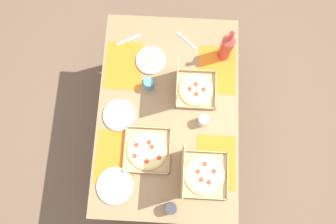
{
  "coord_description": "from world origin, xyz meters",
  "views": [
    {
      "loc": [
        -0.51,
        -0.03,
        2.83
      ],
      "look_at": [
        0.0,
        0.0,
        0.74
      ],
      "focal_mm": 33.7,
      "sensor_mm": 36.0,
      "label": 1
    }
  ],
  "objects_px": {
    "soda_bottle": "(227,47)",
    "cup_spare": "(171,208)",
    "pizza_box_center": "(147,150)",
    "cup_red": "(149,84)",
    "plate_middle": "(119,115)",
    "cup_clear_right": "(203,120)",
    "pizza_box_edge_far": "(192,88)",
    "plate_far_right": "(115,186)",
    "pizza_box_corner_right": "(200,174)",
    "plate_near_left": "(151,60)"
  },
  "relations": [
    {
      "from": "soda_bottle",
      "to": "cup_red",
      "type": "relative_size",
      "value": 3.44
    },
    {
      "from": "cup_clear_right",
      "to": "plate_near_left",
      "type": "bearing_deg",
      "value": 41.66
    },
    {
      "from": "cup_red",
      "to": "cup_spare",
      "type": "relative_size",
      "value": 0.99
    },
    {
      "from": "pizza_box_center",
      "to": "cup_clear_right",
      "type": "relative_size",
      "value": 3.32
    },
    {
      "from": "pizza_box_edge_far",
      "to": "plate_far_right",
      "type": "distance_m",
      "value": 0.82
    },
    {
      "from": "pizza_box_center",
      "to": "plate_far_right",
      "type": "height_order",
      "value": "pizza_box_center"
    },
    {
      "from": "plate_far_right",
      "to": "cup_spare",
      "type": "distance_m",
      "value": 0.39
    },
    {
      "from": "plate_near_left",
      "to": "pizza_box_corner_right",
      "type": "bearing_deg",
      "value": -154.95
    },
    {
      "from": "plate_near_left",
      "to": "plate_middle",
      "type": "bearing_deg",
      "value": 155.24
    },
    {
      "from": "plate_near_left",
      "to": "soda_bottle",
      "type": "relative_size",
      "value": 0.65
    },
    {
      "from": "cup_clear_right",
      "to": "cup_spare",
      "type": "relative_size",
      "value": 0.96
    },
    {
      "from": "soda_bottle",
      "to": "cup_spare",
      "type": "distance_m",
      "value": 1.12
    },
    {
      "from": "pizza_box_center",
      "to": "cup_spare",
      "type": "height_order",
      "value": "cup_spare"
    },
    {
      "from": "pizza_box_corner_right",
      "to": "plate_far_right",
      "type": "height_order",
      "value": "pizza_box_corner_right"
    },
    {
      "from": "pizza_box_center",
      "to": "soda_bottle",
      "type": "relative_size",
      "value": 0.94
    },
    {
      "from": "pizza_box_center",
      "to": "pizza_box_corner_right",
      "type": "relative_size",
      "value": 0.9
    },
    {
      "from": "cup_clear_right",
      "to": "cup_red",
      "type": "distance_m",
      "value": 0.45
    },
    {
      "from": "pizza_box_center",
      "to": "plate_near_left",
      "type": "xyz_separation_m",
      "value": [
        0.64,
        0.02,
        -0.0
      ]
    },
    {
      "from": "cup_spare",
      "to": "pizza_box_center",
      "type": "bearing_deg",
      "value": 25.96
    },
    {
      "from": "plate_middle",
      "to": "cup_spare",
      "type": "height_order",
      "value": "cup_spare"
    },
    {
      "from": "cup_red",
      "to": "plate_near_left",
      "type": "bearing_deg",
      "value": -0.22
    },
    {
      "from": "cup_red",
      "to": "cup_clear_right",
      "type": "bearing_deg",
      "value": -121.76
    },
    {
      "from": "pizza_box_edge_far",
      "to": "plate_far_right",
      "type": "bearing_deg",
      "value": 145.19
    },
    {
      "from": "plate_far_right",
      "to": "cup_spare",
      "type": "xyz_separation_m",
      "value": [
        -0.12,
        -0.37,
        0.04
      ]
    },
    {
      "from": "plate_near_left",
      "to": "plate_far_right",
      "type": "height_order",
      "value": "plate_near_left"
    },
    {
      "from": "plate_middle",
      "to": "cup_clear_right",
      "type": "distance_m",
      "value": 0.57
    },
    {
      "from": "cup_clear_right",
      "to": "cup_spare",
      "type": "xyz_separation_m",
      "value": [
        -0.57,
        0.19,
        0.0
      ]
    },
    {
      "from": "plate_near_left",
      "to": "cup_spare",
      "type": "distance_m",
      "value": 1.02
    },
    {
      "from": "plate_near_left",
      "to": "soda_bottle",
      "type": "bearing_deg",
      "value": -82.09
    },
    {
      "from": "soda_bottle",
      "to": "cup_spare",
      "type": "xyz_separation_m",
      "value": [
        -1.07,
        0.32,
        -0.08
      ]
    },
    {
      "from": "pizza_box_center",
      "to": "pizza_box_corner_right",
      "type": "distance_m",
      "value": 0.38
    },
    {
      "from": "plate_far_right",
      "to": "cup_clear_right",
      "type": "height_order",
      "value": "cup_clear_right"
    },
    {
      "from": "pizza_box_center",
      "to": "cup_red",
      "type": "bearing_deg",
      "value": 2.24
    },
    {
      "from": "pizza_box_edge_far",
      "to": "cup_red",
      "type": "relative_size",
      "value": 3.3
    },
    {
      "from": "pizza_box_center",
      "to": "plate_middle",
      "type": "height_order",
      "value": "pizza_box_center"
    },
    {
      "from": "soda_bottle",
      "to": "pizza_box_center",
      "type": "bearing_deg",
      "value": 145.0
    },
    {
      "from": "pizza_box_center",
      "to": "cup_spare",
      "type": "xyz_separation_m",
      "value": [
        -0.36,
        -0.17,
        0.04
      ]
    },
    {
      "from": "pizza_box_center",
      "to": "pizza_box_edge_far",
      "type": "xyz_separation_m",
      "value": [
        0.44,
        -0.28,
        0.04
      ]
    },
    {
      "from": "plate_near_left",
      "to": "cup_red",
      "type": "distance_m",
      "value": 0.19
    },
    {
      "from": "plate_far_right",
      "to": "plate_near_left",
      "type": "bearing_deg",
      "value": -11.28
    },
    {
      "from": "pizza_box_center",
      "to": "pizza_box_corner_right",
      "type": "bearing_deg",
      "value": -112.01
    },
    {
      "from": "pizza_box_center",
      "to": "pizza_box_edge_far",
      "type": "relative_size",
      "value": 0.98
    },
    {
      "from": "pizza_box_edge_far",
      "to": "cup_spare",
      "type": "bearing_deg",
      "value": 172.57
    },
    {
      "from": "pizza_box_corner_right",
      "to": "plate_middle",
      "type": "relative_size",
      "value": 1.53
    },
    {
      "from": "cup_clear_right",
      "to": "plate_middle",
      "type": "bearing_deg",
      "value": 88.48
    },
    {
      "from": "plate_middle",
      "to": "cup_red",
      "type": "relative_size",
      "value": 2.35
    },
    {
      "from": "cup_spare",
      "to": "cup_red",
      "type": "bearing_deg",
      "value": 13.39
    },
    {
      "from": "pizza_box_edge_far",
      "to": "cup_spare",
      "type": "xyz_separation_m",
      "value": [
        -0.79,
        0.1,
        -0.0
      ]
    },
    {
      "from": "pizza_box_corner_right",
      "to": "soda_bottle",
      "type": "relative_size",
      "value": 1.05
    },
    {
      "from": "plate_middle",
      "to": "cup_clear_right",
      "type": "relative_size",
      "value": 2.42
    }
  ]
}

